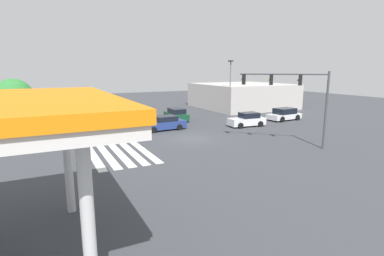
% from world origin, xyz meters
% --- Properties ---
extents(ground_plane, '(112.79, 112.79, 0.00)m').
position_xyz_m(ground_plane, '(0.00, 0.00, 0.00)').
color(ground_plane, '#3D3F44').
extents(crosswalk_markings, '(11.46, 4.40, 0.01)m').
position_xyz_m(crosswalk_markings, '(0.00, -7.21, 0.00)').
color(crosswalk_markings, silver).
rests_on(crosswalk_markings, ground_plane).
extents(traffic_signal_mast, '(5.05, 5.05, 6.21)m').
position_xyz_m(traffic_signal_mast, '(6.20, 6.20, 4.64)').
color(traffic_signal_mast, '#47474C').
rests_on(traffic_signal_mast, ground_plane).
extents(car_0, '(2.32, 4.82, 1.48)m').
position_xyz_m(car_0, '(-5.01, -0.85, 0.69)').
color(car_0, navy).
rests_on(car_0, ground_plane).
extents(car_1, '(2.23, 4.67, 1.42)m').
position_xyz_m(car_1, '(-4.04, -8.59, 0.68)').
color(car_1, black).
rests_on(car_1, ground_plane).
extents(car_2, '(2.16, 4.27, 1.55)m').
position_xyz_m(car_2, '(-2.65, 8.29, 0.72)').
color(car_2, silver).
rests_on(car_2, ground_plane).
extents(car_3, '(4.44, 2.27, 1.56)m').
position_xyz_m(car_3, '(-9.77, 2.71, 0.74)').
color(car_3, '#144728').
rests_on(car_3, ground_plane).
extents(car_4, '(2.47, 4.57, 1.51)m').
position_xyz_m(car_4, '(-3.95, 15.06, 0.73)').
color(car_4, silver).
rests_on(car_4, ground_plane).
extents(corner_building, '(13.63, 13.63, 3.93)m').
position_xyz_m(corner_building, '(-16.92, 17.93, 1.96)').
color(corner_building, '#BCB7B2').
rests_on(corner_building, ground_plane).
extents(pedestrian, '(0.41, 0.41, 1.81)m').
position_xyz_m(pedestrian, '(-7.76, -8.39, 1.02)').
color(pedestrian, '#38383D').
rests_on(pedestrian, ground_plane).
extents(street_light_pole_a, '(0.80, 0.36, 7.53)m').
position_xyz_m(street_light_pole_a, '(-10.90, 11.47, 4.55)').
color(street_light_pole_a, slate).
rests_on(street_light_pole_a, ground_plane).
extents(tree_corner_a, '(3.86, 3.86, 5.43)m').
position_xyz_m(tree_corner_a, '(-11.28, -14.73, 3.49)').
color(tree_corner_a, brown).
rests_on(tree_corner_a, ground_plane).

